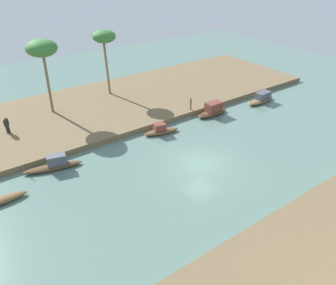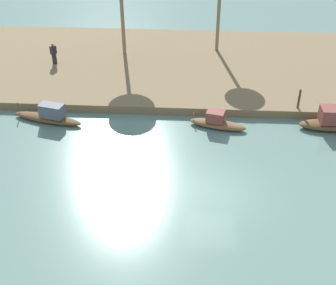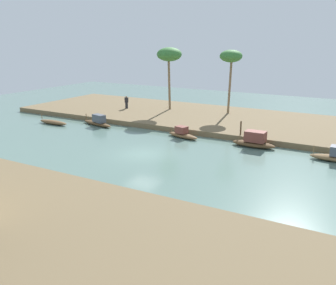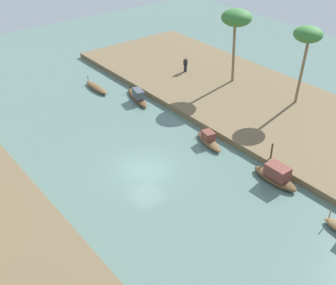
{
  "view_description": "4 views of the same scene",
  "coord_description": "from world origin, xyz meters",
  "px_view_note": "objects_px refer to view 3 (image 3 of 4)",
  "views": [
    {
      "loc": [
        15.13,
        16.58,
        14.86
      ],
      "look_at": [
        0.98,
        -3.17,
        0.87
      ],
      "focal_mm": 35.64,
      "sensor_mm": 36.0,
      "label": 1
    },
    {
      "loc": [
        1.15,
        17.31,
        14.35
      ],
      "look_at": [
        2.41,
        -3.32,
        0.67
      ],
      "focal_mm": 49.27,
      "sensor_mm": 36.0,
      "label": 2
    },
    {
      "loc": [
        -16.36,
        24.39,
        9.03
      ],
      "look_at": [
        -1.07,
        -2.18,
        0.58
      ],
      "focal_mm": 41.18,
      "sensor_mm": 36.0,
      "label": 3
    },
    {
      "loc": [
        -22.01,
        15.25,
        19.02
      ],
      "look_at": [
        1.22,
        -3.16,
        0.51
      ],
      "focal_mm": 47.01,
      "sensor_mm": 36.0,
      "label": 4
    }
  ],
  "objects_px": {
    "sampan_open_hull": "(182,134)",
    "palm_tree_left_near": "(231,57)",
    "mooring_post": "(241,128)",
    "palm_tree_left_far": "(169,55)",
    "sampan_midstream": "(98,122)",
    "sampan_upstream_small": "(254,141)",
    "sampan_foreground": "(53,122)",
    "person_on_near_bank": "(127,103)"
  },
  "relations": [
    {
      "from": "person_on_near_bank",
      "to": "sampan_foreground",
      "type": "bearing_deg",
      "value": 26.88
    },
    {
      "from": "sampan_upstream_small",
      "to": "palm_tree_left_far",
      "type": "distance_m",
      "value": 17.63
    },
    {
      "from": "sampan_open_hull",
      "to": "palm_tree_left_near",
      "type": "distance_m",
      "value": 12.71
    },
    {
      "from": "sampan_foreground",
      "to": "person_on_near_bank",
      "type": "bearing_deg",
      "value": -106.74
    },
    {
      "from": "sampan_open_hull",
      "to": "palm_tree_left_far",
      "type": "xyz_separation_m",
      "value": [
        6.84,
        -9.51,
        6.56
      ]
    },
    {
      "from": "person_on_near_bank",
      "to": "mooring_post",
      "type": "distance_m",
      "value": 17.6
    },
    {
      "from": "sampan_midstream",
      "to": "sampan_upstream_small",
      "type": "bearing_deg",
      "value": -165.46
    },
    {
      "from": "sampan_foreground",
      "to": "palm_tree_left_near",
      "type": "height_order",
      "value": "palm_tree_left_near"
    },
    {
      "from": "sampan_foreground",
      "to": "palm_tree_left_near",
      "type": "distance_m",
      "value": 20.71
    },
    {
      "from": "sampan_midstream",
      "to": "mooring_post",
      "type": "distance_m",
      "value": 15.16
    },
    {
      "from": "sampan_midstream",
      "to": "palm_tree_left_far",
      "type": "xyz_separation_m",
      "value": [
        -3.23,
        -9.48,
        6.51
      ]
    },
    {
      "from": "person_on_near_bank",
      "to": "palm_tree_left_far",
      "type": "height_order",
      "value": "palm_tree_left_far"
    },
    {
      "from": "mooring_post",
      "to": "palm_tree_left_far",
      "type": "xyz_separation_m",
      "value": [
        11.81,
        -7.78,
        5.78
      ]
    },
    {
      "from": "sampan_midstream",
      "to": "palm_tree_left_far",
      "type": "height_order",
      "value": "palm_tree_left_far"
    },
    {
      "from": "sampan_open_hull",
      "to": "mooring_post",
      "type": "relative_size",
      "value": 2.8
    },
    {
      "from": "sampan_foreground",
      "to": "mooring_post",
      "type": "bearing_deg",
      "value": -168.78
    },
    {
      "from": "palm_tree_left_near",
      "to": "palm_tree_left_far",
      "type": "relative_size",
      "value": 0.97
    },
    {
      "from": "sampan_foreground",
      "to": "mooring_post",
      "type": "relative_size",
      "value": 3.05
    },
    {
      "from": "sampan_upstream_small",
      "to": "person_on_near_bank",
      "type": "xyz_separation_m",
      "value": [
        18.41,
        -7.19,
        0.69
      ]
    },
    {
      "from": "palm_tree_left_near",
      "to": "person_on_near_bank",
      "type": "bearing_deg",
      "value": 16.51
    },
    {
      "from": "sampan_open_hull",
      "to": "sampan_foreground",
      "type": "relative_size",
      "value": 0.92
    },
    {
      "from": "sampan_foreground",
      "to": "person_on_near_bank",
      "type": "height_order",
      "value": "person_on_near_bank"
    },
    {
      "from": "palm_tree_left_far",
      "to": "sampan_upstream_small",
      "type": "bearing_deg",
      "value": 145.63
    },
    {
      "from": "palm_tree_left_far",
      "to": "mooring_post",
      "type": "bearing_deg",
      "value": 146.63
    },
    {
      "from": "sampan_midstream",
      "to": "sampan_foreground",
      "type": "bearing_deg",
      "value": 36.36
    },
    {
      "from": "mooring_post",
      "to": "person_on_near_bank",
      "type": "bearing_deg",
      "value": -18.87
    },
    {
      "from": "sampan_upstream_small",
      "to": "palm_tree_left_far",
      "type": "relative_size",
      "value": 0.51
    },
    {
      "from": "mooring_post",
      "to": "palm_tree_left_far",
      "type": "relative_size",
      "value": 0.17
    },
    {
      "from": "sampan_midstream",
      "to": "sampan_foreground",
      "type": "distance_m",
      "value": 4.93
    },
    {
      "from": "sampan_open_hull",
      "to": "palm_tree_left_far",
      "type": "height_order",
      "value": "palm_tree_left_far"
    },
    {
      "from": "mooring_post",
      "to": "palm_tree_left_near",
      "type": "height_order",
      "value": "palm_tree_left_near"
    },
    {
      "from": "sampan_midstream",
      "to": "palm_tree_left_near",
      "type": "distance_m",
      "value": 16.33
    },
    {
      "from": "mooring_post",
      "to": "palm_tree_left_near",
      "type": "distance_m",
      "value": 11.81
    },
    {
      "from": "sampan_upstream_small",
      "to": "sampan_midstream",
      "type": "bearing_deg",
      "value": 0.58
    },
    {
      "from": "palm_tree_left_near",
      "to": "palm_tree_left_far",
      "type": "height_order",
      "value": "palm_tree_left_far"
    },
    {
      "from": "sampan_foreground",
      "to": "sampan_upstream_small",
      "type": "xyz_separation_m",
      "value": [
        -21.35,
        -2.08,
        0.32
      ]
    },
    {
      "from": "sampan_midstream",
      "to": "person_on_near_bank",
      "type": "height_order",
      "value": "person_on_near_bank"
    },
    {
      "from": "sampan_upstream_small",
      "to": "person_on_near_bank",
      "type": "relative_size",
      "value": 2.39
    },
    {
      "from": "sampan_open_hull",
      "to": "palm_tree_left_near",
      "type": "xyz_separation_m",
      "value": [
        -0.25,
        -10.96,
        6.43
      ]
    },
    {
      "from": "sampan_upstream_small",
      "to": "mooring_post",
      "type": "relative_size",
      "value": 2.96
    },
    {
      "from": "sampan_midstream",
      "to": "mooring_post",
      "type": "relative_size",
      "value": 3.6
    },
    {
      "from": "person_on_near_bank",
      "to": "palm_tree_left_near",
      "type": "distance_m",
      "value": 13.63
    }
  ]
}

